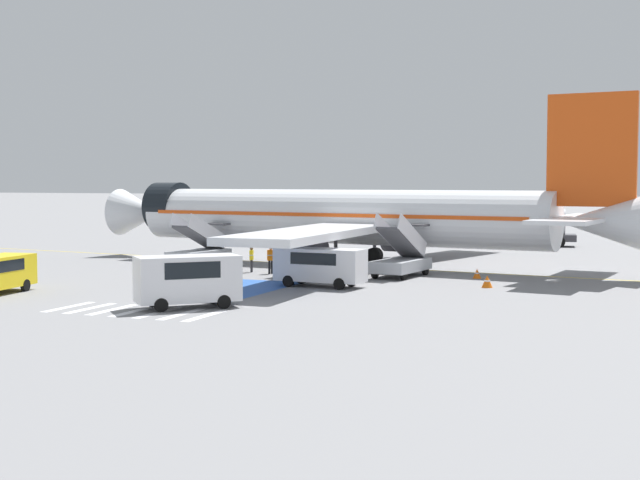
% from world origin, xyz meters
% --- Properties ---
extents(ground_plane, '(600.00, 600.00, 0.00)m').
position_xyz_m(ground_plane, '(0.00, 0.00, 0.00)').
color(ground_plane, slate).
extents(apron_leadline_yellow, '(73.79, 8.91, 0.01)m').
position_xyz_m(apron_leadline_yellow, '(-1.71, 0.32, 0.00)').
color(apron_leadline_yellow, gold).
rests_on(apron_leadline_yellow, ground_plane).
extents(apron_stand_patch_blue, '(4.01, 9.82, 0.01)m').
position_xyz_m(apron_stand_patch_blue, '(-1.71, -14.72, 0.00)').
color(apron_stand_patch_blue, '#2856A8').
rests_on(apron_stand_patch_blue, ground_plane).
extents(apron_walkway_bar_0, '(0.44, 3.60, 0.01)m').
position_xyz_m(apron_walkway_bar_0, '(-5.91, -23.21, 0.00)').
color(apron_walkway_bar_0, silver).
rests_on(apron_walkway_bar_0, ground_plane).
extents(apron_walkway_bar_1, '(0.44, 3.60, 0.01)m').
position_xyz_m(apron_walkway_bar_1, '(-4.71, -23.21, 0.00)').
color(apron_walkway_bar_1, silver).
rests_on(apron_walkway_bar_1, ground_plane).
extents(apron_walkway_bar_2, '(0.44, 3.60, 0.01)m').
position_xyz_m(apron_walkway_bar_2, '(-3.51, -23.21, 0.00)').
color(apron_walkway_bar_2, silver).
rests_on(apron_walkway_bar_2, ground_plane).
extents(apron_walkway_bar_3, '(0.44, 3.60, 0.01)m').
position_xyz_m(apron_walkway_bar_3, '(-2.31, -23.21, 0.00)').
color(apron_walkway_bar_3, silver).
rests_on(apron_walkway_bar_3, ground_plane).
extents(apron_walkway_bar_4, '(0.44, 3.60, 0.01)m').
position_xyz_m(apron_walkway_bar_4, '(-1.11, -23.21, 0.00)').
color(apron_walkway_bar_4, silver).
rests_on(apron_walkway_bar_4, ground_plane).
extents(apron_walkway_bar_5, '(0.44, 3.60, 0.01)m').
position_xyz_m(apron_walkway_bar_5, '(0.09, -23.21, 0.00)').
color(apron_walkway_bar_5, silver).
rests_on(apron_walkway_bar_5, ground_plane).
extents(apron_walkway_bar_6, '(0.44, 3.60, 0.01)m').
position_xyz_m(apron_walkway_bar_6, '(1.29, -23.21, 0.00)').
color(apron_walkway_bar_6, silver).
rests_on(apron_walkway_bar_6, ground_plane).
extents(airliner, '(40.10, 36.44, 11.01)m').
position_xyz_m(airliner, '(-0.97, 0.23, 3.35)').
color(airliner, silver).
rests_on(airliner, ground_plane).
extents(boarding_stairs_forward, '(2.75, 5.42, 3.68)m').
position_xyz_m(boarding_stairs_forward, '(-10.50, -3.08, 0.95)').
color(boarding_stairs_forward, '#ADB2BA').
rests_on(boarding_stairs_forward, ground_plane).
extents(boarding_stairs_aft, '(2.75, 5.42, 3.95)m').
position_xyz_m(boarding_stairs_aft, '(4.54, -4.86, 0.98)').
color(boarding_stairs_aft, '#ADB2BA').
rests_on(boarding_stairs_aft, ground_plane).
extents(fuel_tanker, '(9.75, 3.86, 3.36)m').
position_xyz_m(fuel_tanker, '(7.14, 24.10, 1.69)').
color(fuel_tanker, '#38383D').
rests_on(fuel_tanker, ground_plane).
extents(service_van_1, '(4.71, 4.67, 2.40)m').
position_xyz_m(service_van_1, '(-0.65, -21.40, 1.42)').
color(service_van_1, silver).
rests_on(service_van_1, ground_plane).
extents(service_van_2, '(5.06, 2.06, 2.11)m').
position_xyz_m(service_van_2, '(1.92, -11.54, 1.27)').
color(service_van_2, silver).
rests_on(service_van_2, ground_plane).
extents(ground_crew_0, '(0.36, 0.48, 1.62)m').
position_xyz_m(ground_crew_0, '(-5.09, -5.87, 0.93)').
color(ground_crew_0, '#2D2D33').
rests_on(ground_crew_0, ground_plane).
extents(ground_crew_1, '(0.48, 0.44, 1.73)m').
position_xyz_m(ground_crew_1, '(-3.53, -6.32, 1.00)').
color(ground_crew_1, black).
rests_on(ground_crew_1, ground_plane).
extents(ground_crew_2, '(0.37, 0.48, 1.64)m').
position_xyz_m(ground_crew_2, '(-3.08, -2.31, 0.94)').
color(ground_crew_2, '#2D2D33').
rests_on(ground_crew_2, ground_plane).
extents(traffic_cone_0, '(0.52, 0.52, 0.58)m').
position_xyz_m(traffic_cone_0, '(9.04, -4.09, 0.29)').
color(traffic_cone_0, orange).
rests_on(traffic_cone_0, ground_plane).
extents(traffic_cone_1, '(0.61, 0.61, 0.68)m').
position_xyz_m(traffic_cone_1, '(10.53, -8.47, 0.34)').
color(traffic_cone_1, orange).
rests_on(traffic_cone_1, ground_plane).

